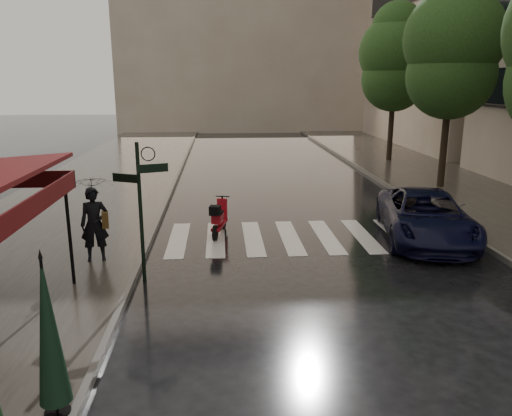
{
  "coord_description": "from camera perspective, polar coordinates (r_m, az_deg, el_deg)",
  "views": [
    {
      "loc": [
        0.52,
        -7.43,
        4.33
      ],
      "look_at": [
        1.34,
        3.97,
        1.4
      ],
      "focal_mm": 35.0,
      "sensor_mm": 36.0,
      "label": 1
    }
  ],
  "objects": [
    {
      "name": "ground",
      "position": [
        8.62,
        -7.28,
        -15.92
      ],
      "size": [
        120.0,
        120.0,
        0.0
      ],
      "primitive_type": "plane",
      "color": "black",
      "rests_on": "ground"
    },
    {
      "name": "sidewalk_near",
      "position": [
        20.52,
        -18.19,
        1.64
      ],
      "size": [
        6.0,
        60.0,
        0.12
      ],
      "primitive_type": "cube",
      "color": "#38332D",
      "rests_on": "ground"
    },
    {
      "name": "sidewalk_far",
      "position": [
        22.15,
        22.05,
        2.2
      ],
      "size": [
        5.5,
        60.0,
        0.12
      ],
      "primitive_type": "cube",
      "color": "#38332D",
      "rests_on": "ground"
    },
    {
      "name": "curb_near",
      "position": [
        19.99,
        -9.69,
        1.88
      ],
      "size": [
        0.12,
        60.0,
        0.16
      ],
      "primitive_type": "cube",
      "color": "#595651",
      "rests_on": "ground"
    },
    {
      "name": "curb_far",
      "position": [
        21.07,
        15.19,
        2.22
      ],
      "size": [
        0.12,
        60.0,
        0.16
      ],
      "primitive_type": "cube",
      "color": "#595651",
      "rests_on": "ground"
    },
    {
      "name": "crosswalk",
      "position": [
        14.32,
        5.96,
        -3.27
      ],
      "size": [
        7.85,
        3.2,
        0.01
      ],
      "color": "silver",
      "rests_on": "ground"
    },
    {
      "name": "signpost",
      "position": [
        10.86,
        -13.07,
        0.7
      ],
      "size": [
        1.17,
        0.29,
        3.1
      ],
      "color": "black",
      "rests_on": "ground"
    },
    {
      "name": "haussmann_far",
      "position": [
        37.38,
        22.8,
        20.89
      ],
      "size": [
        8.0,
        16.0,
        18.5
      ],
      "primitive_type": "cube",
      "color": "gray",
      "rests_on": "ground"
    },
    {
      "name": "backdrop_building",
      "position": [
        45.85,
        -1.07,
        21.48
      ],
      "size": [
        22.0,
        6.0,
        20.0
      ],
      "primitive_type": "cube",
      "color": "gray",
      "rests_on": "ground"
    },
    {
      "name": "tree_mid",
      "position": [
        21.45,
        21.61,
        16.79
      ],
      "size": [
        3.8,
        3.8,
        8.34
      ],
      "color": "black",
      "rests_on": "sidewalk_far"
    },
    {
      "name": "tree_far",
      "position": [
        28.0,
        15.65,
        16.17
      ],
      "size": [
        3.8,
        3.8,
        8.16
      ],
      "color": "black",
      "rests_on": "sidewalk_far"
    },
    {
      "name": "pedestrian_with_umbrella",
      "position": [
        12.27,
        -18.23,
        1.72
      ],
      "size": [
        1.25,
        1.27,
        2.52
      ],
      "rotation": [
        0.0,
        0.0,
        0.2
      ],
      "color": "black",
      "rests_on": "sidewalk_near"
    },
    {
      "name": "scooter",
      "position": [
        14.32,
        -4.27,
        -1.27
      ],
      "size": [
        0.6,
        1.55,
        1.03
      ],
      "rotation": [
        0.0,
        0.0,
        -0.21
      ],
      "color": "black",
      "rests_on": "ground"
    },
    {
      "name": "parked_car",
      "position": [
        14.65,
        18.82,
        -0.88
      ],
      "size": [
        3.13,
        5.17,
        1.34
      ],
      "primitive_type": "imported",
      "rotation": [
        0.0,
        0.0,
        -0.2
      ],
      "color": "black",
      "rests_on": "ground"
    },
    {
      "name": "parasol_back",
      "position": [
        6.88,
        -22.6,
        -12.9
      ],
      "size": [
        0.41,
        0.41,
        2.2
      ],
      "color": "black",
      "rests_on": "sidewalk_near"
    }
  ]
}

